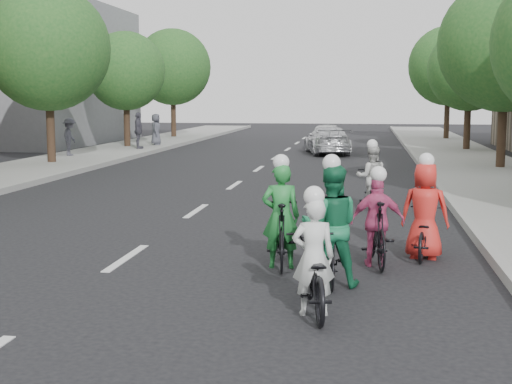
% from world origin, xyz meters
% --- Properties ---
extents(ground, '(120.00, 120.00, 0.00)m').
position_xyz_m(ground, '(0.00, 0.00, 0.00)').
color(ground, black).
rests_on(ground, ground).
extents(curb_left, '(0.18, 80.00, 0.18)m').
position_xyz_m(curb_left, '(-6.05, 10.00, 0.09)').
color(curb_left, '#999993').
rests_on(curb_left, ground).
extents(sidewalk_right, '(4.00, 80.00, 0.15)m').
position_xyz_m(sidewalk_right, '(8.00, 10.00, 0.07)').
color(sidewalk_right, gray).
rests_on(sidewalk_right, ground).
extents(curb_right, '(0.18, 80.00, 0.18)m').
position_xyz_m(curb_right, '(6.05, 10.00, 0.09)').
color(curb_right, '#999993').
rests_on(curb_right, ground).
extents(bldg_sw, '(10.00, 14.00, 8.00)m').
position_xyz_m(bldg_sw, '(-16.00, 28.00, 4.00)').
color(bldg_sw, slate).
rests_on(bldg_sw, ground).
extents(tree_l_3, '(4.80, 4.80, 6.93)m').
position_xyz_m(tree_l_3, '(-8.20, 15.00, 4.52)').
color(tree_l_3, black).
rests_on(tree_l_3, ground).
extents(tree_l_4, '(4.00, 4.00, 5.97)m').
position_xyz_m(tree_l_4, '(-8.20, 24.00, 3.96)').
color(tree_l_4, black).
rests_on(tree_l_4, ground).
extents(tree_l_5, '(4.80, 4.80, 6.93)m').
position_xyz_m(tree_l_5, '(-8.20, 33.00, 4.52)').
color(tree_l_5, black).
rests_on(tree_l_5, ground).
extents(tree_r_1, '(4.80, 4.80, 6.93)m').
position_xyz_m(tree_r_1, '(8.80, 15.60, 4.52)').
color(tree_r_1, black).
rests_on(tree_r_1, ground).
extents(tree_r_2, '(4.00, 4.00, 5.97)m').
position_xyz_m(tree_r_2, '(8.80, 24.60, 3.96)').
color(tree_r_2, black).
rests_on(tree_r_2, ground).
extents(tree_r_3, '(4.80, 4.80, 6.93)m').
position_xyz_m(tree_r_3, '(8.80, 33.60, 4.52)').
color(tree_r_3, black).
rests_on(tree_r_3, ground).
extents(cyclist_0, '(0.91, 1.60, 1.90)m').
position_xyz_m(cyclist_0, '(3.47, -1.18, 0.72)').
color(cyclist_0, black).
rests_on(cyclist_0, ground).
extents(cyclist_1, '(0.94, 1.86, 1.62)m').
position_xyz_m(cyclist_1, '(3.33, -2.56, 0.54)').
color(cyclist_1, black).
rests_on(cyclist_1, ground).
extents(cyclist_2, '(0.78, 1.77, 1.68)m').
position_xyz_m(cyclist_2, '(4.10, 6.13, 0.59)').
color(cyclist_2, black).
rests_on(cyclist_2, ground).
extents(cyclist_3, '(0.89, 1.84, 1.61)m').
position_xyz_m(cyclist_3, '(4.15, 0.14, 0.61)').
color(cyclist_3, black).
rests_on(cyclist_3, ground).
extents(cyclist_4, '(0.71, 1.82, 1.81)m').
position_xyz_m(cyclist_4, '(2.64, -0.19, 0.63)').
color(cyclist_4, black).
rests_on(cyclist_4, ground).
extents(cyclist_5, '(0.87, 1.62, 1.78)m').
position_xyz_m(cyclist_5, '(4.94, 0.80, 0.62)').
color(cyclist_5, black).
rests_on(cyclist_5, ground).
extents(follow_car_lead, '(2.65, 4.69, 1.28)m').
position_xyz_m(follow_car_lead, '(2.16, 22.37, 0.64)').
color(follow_car_lead, silver).
rests_on(follow_car_lead, ground).
extents(follow_car_trail, '(1.75, 3.95, 1.32)m').
position_xyz_m(follow_car_trail, '(1.96, 26.10, 0.66)').
color(follow_car_trail, silver).
rests_on(follow_car_trail, ground).
extents(spectator_0, '(0.69, 1.10, 1.62)m').
position_xyz_m(spectator_0, '(-8.69, 17.93, 0.96)').
color(spectator_0, '#494854').
rests_on(spectator_0, sidewalk_left).
extents(spectator_1, '(0.65, 1.11, 1.78)m').
position_xyz_m(spectator_1, '(-7.03, 22.28, 1.04)').
color(spectator_1, '#4F4D5A').
rests_on(spectator_1, sidewalk_left).
extents(spectator_2, '(0.63, 0.87, 1.64)m').
position_xyz_m(spectator_2, '(-7.00, 25.12, 0.97)').
color(spectator_2, '#50515D').
rests_on(spectator_2, sidewalk_left).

